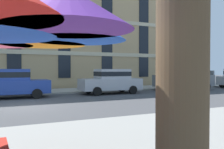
% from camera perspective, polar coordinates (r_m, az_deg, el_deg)
% --- Properties ---
extents(ground_plane, '(120.00, 120.00, 0.00)m').
position_cam_1_polar(ground_plane, '(11.95, -20.95, -7.29)').
color(ground_plane, '#424244').
extents(sidewalk_far, '(56.00, 3.60, 0.12)m').
position_cam_1_polar(sidewalk_far, '(18.69, -22.27, -4.06)').
color(sidewalk_far, '#9E998E').
rests_on(sidewalk_far, ground).
extents(apartment_building, '(37.06, 12.08, 12.80)m').
position_cam_1_polar(apartment_building, '(27.19, -23.08, 10.97)').
color(apartment_building, tan).
rests_on(apartment_building, ground).
extents(sedan_blue, '(4.40, 1.98, 1.78)m').
position_cam_1_polar(sedan_blue, '(15.52, -23.26, -1.84)').
color(sedan_blue, navy).
rests_on(sedan_blue, ground).
extents(sedan_silver, '(4.40, 1.98, 1.78)m').
position_cam_1_polar(sedan_silver, '(17.02, -0.23, -1.48)').
color(sedan_silver, '#A8AAB2').
rests_on(sedan_silver, ground).
extents(pickup_gray, '(5.10, 2.12, 2.20)m').
position_cam_1_polar(pickup_gray, '(20.55, 16.48, -0.85)').
color(pickup_gray, slate).
rests_on(pickup_gray, ground).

